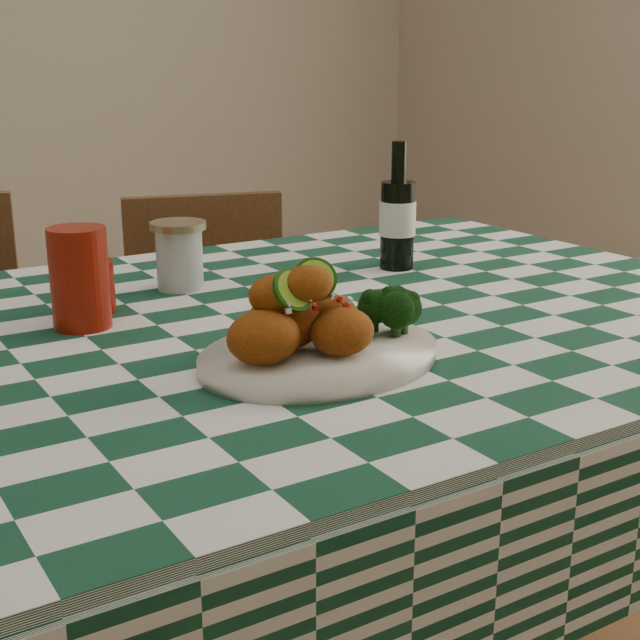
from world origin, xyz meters
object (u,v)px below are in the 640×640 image
mason_jar (179,255)px  dining_table (249,570)px  beer_bottle (398,206)px  plate (320,356)px  red_tumbler (79,278)px  ketchup_bottle (95,272)px  wooden_chair_right (220,383)px  fried_chicken_pile (304,310)px

mason_jar → dining_table: bearing=-92.0°
mason_jar → beer_bottle: beer_bottle is taller
plate → beer_bottle: size_ratio=1.44×
red_tumbler → ketchup_bottle: 0.08m
wooden_chair_right → beer_bottle: bearing=-63.0°
wooden_chair_right → fried_chicken_pile: bearing=-92.7°
ketchup_bottle → beer_bottle: size_ratio=0.55×
plate → wooden_chair_right: (0.28, 0.89, -0.38)m
red_tumbler → wooden_chair_right: red_tumbler is taller
plate → ketchup_bottle: bearing=113.6°
fried_chicken_pile → ketchup_bottle: 0.39m
mason_jar → plate: bearing=-90.0°
ketchup_bottle → beer_bottle: bearing=-0.6°
mason_jar → wooden_chair_right: mason_jar is taller
red_tumbler → beer_bottle: beer_bottle is taller
fried_chicken_pile → mason_jar: 0.43m
dining_table → wooden_chair_right: size_ratio=2.00×
fried_chicken_pile → plate: bearing=0.0°
fried_chicken_pile → wooden_chair_right: size_ratio=0.20×
plate → wooden_chair_right: bearing=72.5°
dining_table → fried_chicken_pile: fried_chicken_pile is taller
fried_chicken_pile → mason_jar: bearing=87.0°
red_tumbler → wooden_chair_right: bearing=50.7°
dining_table → red_tumbler: (-0.19, 0.11, 0.46)m
beer_bottle → red_tumbler: bearing=-174.4°
plate → dining_table: bearing=92.5°
plate → red_tumbler: bearing=123.6°
mason_jar → beer_bottle: 0.40m
dining_table → ketchup_bottle: size_ratio=13.59×
dining_table → wooden_chair_right: wooden_chair_right is taller
fried_chicken_pile → mason_jar: fried_chicken_pile is taller
mason_jar → beer_bottle: bearing=-10.1°
beer_bottle → dining_table: bearing=-156.8°
red_tumbler → mason_jar: bearing=31.9°
plate → mason_jar: size_ratio=2.93×
dining_table → beer_bottle: 0.66m
beer_bottle → wooden_chair_right: size_ratio=0.27×
plate → fried_chicken_pile: bearing=180.0°
red_tumbler → wooden_chair_right: (0.48, 0.59, -0.44)m
red_tumbler → ketchup_bottle: (0.04, 0.06, -0.01)m
ketchup_bottle → beer_bottle: beer_bottle is taller
plate → fried_chicken_pile: fried_chicken_pile is taller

